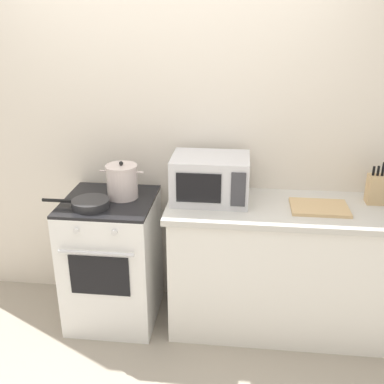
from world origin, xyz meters
The scene contains 10 objects.
ground_plane centered at (0.00, 0.00, 0.00)m, with size 10.00×10.00×0.00m, color #9E9384.
back_wall centered at (0.30, 0.97, 1.25)m, with size 4.40×0.10×2.50m, color silver.
lower_cabinet_right centered at (0.90, 0.62, 0.44)m, with size 1.64×0.56×0.88m, color white.
countertop_right centered at (0.90, 0.62, 0.90)m, with size 1.70×0.60×0.04m, color beige.
stove centered at (-0.35, 0.60, 0.46)m, with size 0.60×0.64×0.92m.
stock_pot centered at (-0.26, 0.65, 1.03)m, with size 0.29×0.21×0.25m.
frying_pan centered at (-0.43, 0.47, 0.95)m, with size 0.44×0.24×0.05m.
microwave centered at (0.32, 0.68, 1.07)m, with size 0.50×0.37×0.30m.
cutting_board centered at (1.02, 0.60, 0.93)m, with size 0.36×0.26×0.02m, color tan.
knife_block centered at (1.40, 0.74, 1.02)m, with size 0.13×0.10×0.28m.
Camera 1 is at (0.51, -2.11, 2.10)m, focal length 42.55 mm.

